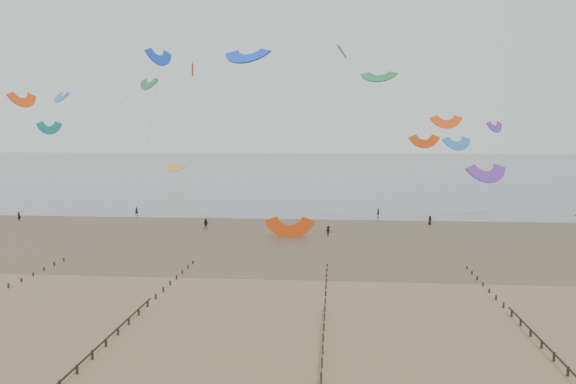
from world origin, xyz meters
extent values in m
plane|color=brown|center=(0.00, 0.00, 0.00)|extent=(500.00, 500.00, 0.00)
plane|color=#475654|center=(0.00, 200.00, 0.03)|extent=(500.00, 500.00, 0.00)
plane|color=#473A28|center=(0.00, 35.00, 0.01)|extent=(500.00, 500.00, 0.00)
ellipsoid|color=slate|center=(-18.00, 22.00, 0.01)|extent=(23.60, 14.36, 0.01)
ellipsoid|color=slate|center=(12.00, 38.00, 0.01)|extent=(33.64, 18.32, 0.01)
ellipsoid|color=slate|center=(-40.00, 40.00, 0.01)|extent=(26.95, 14.22, 0.01)
cube|color=black|center=(-32.00, -1.16, 0.25)|extent=(0.16, 0.16, 0.59)
cube|color=black|center=(-32.00, 1.47, 0.23)|extent=(0.16, 0.16, 0.57)
cube|color=black|center=(-32.00, 4.11, 0.22)|extent=(0.16, 0.16, 0.54)
cube|color=black|center=(-32.00, 6.74, 0.20)|extent=(0.16, 0.16, 0.51)
cube|color=black|center=(-32.00, 9.37, 0.19)|extent=(0.16, 0.16, 0.48)
cube|color=black|center=(-32.00, 12.00, 0.17)|extent=(0.16, 0.16, 0.45)
cube|color=black|center=(-14.00, -22.21, 0.36)|extent=(0.16, 0.16, 0.83)
cube|color=black|center=(-14.00, -19.58, 0.35)|extent=(0.16, 0.16, 0.80)
cube|color=black|center=(-14.00, -16.95, 0.33)|extent=(0.16, 0.16, 0.77)
cube|color=black|center=(-14.00, -14.32, 0.32)|extent=(0.16, 0.16, 0.74)
cube|color=black|center=(-14.00, -11.68, 0.31)|extent=(0.16, 0.16, 0.71)
cube|color=black|center=(-14.00, -9.05, 0.29)|extent=(0.16, 0.16, 0.68)
cube|color=black|center=(-14.00, -6.42, 0.28)|extent=(0.16, 0.16, 0.65)
cube|color=black|center=(-14.00, -3.79, 0.26)|extent=(0.16, 0.16, 0.62)
cube|color=black|center=(-14.00, -1.16, 0.25)|extent=(0.16, 0.16, 0.59)
cube|color=black|center=(-14.00, 1.47, 0.23)|extent=(0.16, 0.16, 0.57)
cube|color=black|center=(-14.00, 4.11, 0.22)|extent=(0.16, 0.16, 0.54)
cube|color=black|center=(-14.00, 6.74, 0.20)|extent=(0.16, 0.16, 0.51)
cube|color=black|center=(-14.00, 9.37, 0.19)|extent=(0.16, 0.16, 0.48)
cube|color=black|center=(-14.00, 12.00, 0.17)|extent=(0.16, 0.16, 0.45)
cube|color=black|center=(-14.00, -21.75, 0.62)|extent=(0.06, 32.50, 0.18)
cube|color=black|center=(4.00, -22.21, 0.36)|extent=(0.16, 0.16, 0.83)
cube|color=black|center=(4.00, -19.58, 0.35)|extent=(0.16, 0.16, 0.80)
cube|color=black|center=(4.00, -16.95, 0.33)|extent=(0.16, 0.16, 0.77)
cube|color=black|center=(4.00, -14.32, 0.32)|extent=(0.16, 0.16, 0.74)
cube|color=black|center=(4.00, -11.68, 0.31)|extent=(0.16, 0.16, 0.71)
cube|color=black|center=(4.00, -9.05, 0.29)|extent=(0.16, 0.16, 0.68)
cube|color=black|center=(4.00, -6.42, 0.28)|extent=(0.16, 0.16, 0.65)
cube|color=black|center=(4.00, -3.79, 0.26)|extent=(0.16, 0.16, 0.62)
cube|color=black|center=(4.00, -1.16, 0.25)|extent=(0.16, 0.16, 0.59)
cube|color=black|center=(4.00, 1.47, 0.23)|extent=(0.16, 0.16, 0.57)
cube|color=black|center=(4.00, 4.11, 0.22)|extent=(0.16, 0.16, 0.54)
cube|color=black|center=(4.00, 6.74, 0.20)|extent=(0.16, 0.16, 0.51)
cube|color=black|center=(4.00, 9.37, 0.19)|extent=(0.16, 0.16, 0.48)
cube|color=black|center=(4.00, 12.00, 0.17)|extent=(0.16, 0.16, 0.45)
cube|color=black|center=(4.00, -21.75, 0.62)|extent=(0.06, 32.50, 0.18)
cube|color=black|center=(22.00, -19.58, 0.35)|extent=(0.16, 0.16, 0.80)
cube|color=black|center=(22.00, -16.95, 0.33)|extent=(0.16, 0.16, 0.77)
cube|color=black|center=(22.00, -14.32, 0.32)|extent=(0.16, 0.16, 0.74)
cube|color=black|center=(22.00, -11.68, 0.31)|extent=(0.16, 0.16, 0.71)
cube|color=black|center=(22.00, -9.05, 0.29)|extent=(0.16, 0.16, 0.68)
cube|color=black|center=(22.00, -6.42, 0.28)|extent=(0.16, 0.16, 0.65)
cube|color=black|center=(22.00, -3.79, 0.26)|extent=(0.16, 0.16, 0.62)
cube|color=black|center=(22.00, -1.16, 0.25)|extent=(0.16, 0.16, 0.59)
cube|color=black|center=(22.00, 1.47, 0.23)|extent=(0.16, 0.16, 0.57)
cube|color=black|center=(22.00, 4.11, 0.22)|extent=(0.16, 0.16, 0.54)
cube|color=black|center=(22.00, 6.74, 0.20)|extent=(0.16, 0.16, 0.51)
cube|color=black|center=(22.00, 9.37, 0.19)|extent=(0.16, 0.16, 0.48)
cube|color=black|center=(22.00, 12.00, 0.17)|extent=(0.16, 0.16, 0.45)
imported|color=black|center=(-56.94, 43.81, 0.92)|extent=(0.71, 0.50, 1.84)
imported|color=black|center=(22.92, 45.97, 0.83)|extent=(0.93, 0.97, 1.67)
imported|color=black|center=(-36.21, 52.20, 0.89)|extent=(0.74, 0.58, 1.78)
imported|color=black|center=(13.76, 53.07, 0.95)|extent=(0.66, 1.18, 1.90)
imported|color=black|center=(3.90, 32.81, 0.89)|extent=(1.32, 1.09, 1.78)
imported|color=black|center=(-18.21, 37.98, 0.94)|extent=(0.93, 0.74, 1.87)
camera|label=1|loc=(4.79, -60.43, 18.03)|focal=35.00mm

